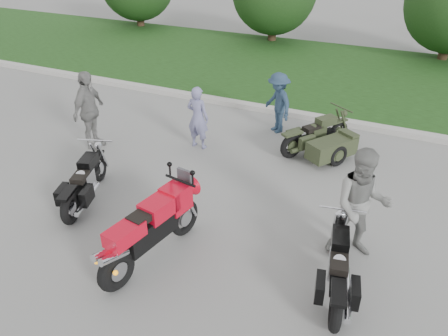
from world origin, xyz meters
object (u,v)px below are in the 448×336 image
at_px(person_back, 89,111).
at_px(cruiser_left, 84,184).
at_px(person_stripe, 198,118).
at_px(person_grey, 361,205).
at_px(cruiser_right, 338,271).
at_px(cruiser_sidecar, 324,143).
at_px(sportbike_red, 150,229).
at_px(person_denim, 278,103).

bearing_deg(person_back, cruiser_left, -150.97).
relative_size(person_stripe, person_grey, 0.80).
height_order(person_grey, person_back, person_grey).
bearing_deg(cruiser_right, cruiser_sidecar, 94.91).
xyz_separation_m(cruiser_left, person_stripe, (0.90, 3.09, 0.36)).
bearing_deg(person_back, person_grey, -107.79).
relative_size(person_grey, person_back, 1.02).
relative_size(cruiser_left, cruiser_sidecar, 1.05).
xyz_separation_m(sportbike_red, cruiser_sidecar, (1.69, 4.72, -0.26)).
relative_size(cruiser_sidecar, person_grey, 1.01).
bearing_deg(cruiser_left, person_denim, 45.18).
bearing_deg(person_back, person_denim, -60.69).
bearing_deg(person_grey, sportbike_red, -168.66).
bearing_deg(sportbike_red, person_stripe, 117.18).
bearing_deg(person_grey, person_denim, 107.63).
xyz_separation_m(cruiser_right, person_grey, (0.08, 1.03, 0.56)).
relative_size(cruiser_sidecar, person_back, 1.02).
height_order(cruiser_right, cruiser_sidecar, cruiser_right).
relative_size(cruiser_right, person_grey, 1.08).
distance_m(sportbike_red, person_denim, 5.64).
bearing_deg(sportbike_red, cruiser_right, 21.02).
bearing_deg(cruiser_sidecar, cruiser_right, -40.08).
distance_m(person_stripe, person_denim, 2.21).
distance_m(cruiser_left, cruiser_sidecar, 5.42).
bearing_deg(person_back, cruiser_right, -116.38).
xyz_separation_m(person_stripe, person_denim, (1.45, 1.67, 0.02)).
height_order(cruiser_sidecar, person_stripe, person_stripe).
bearing_deg(person_stripe, person_denim, -128.37).
relative_size(person_grey, person_denim, 1.22).
relative_size(cruiser_left, cruiser_right, 0.98).
bearing_deg(cruiser_right, person_stripe, 129.14).
xyz_separation_m(cruiser_left, cruiser_right, (5.04, -0.31, -0.00)).
bearing_deg(sportbike_red, person_grey, 38.12).
bearing_deg(person_grey, person_back, 152.18).
distance_m(cruiser_sidecar, person_grey, 3.43).
bearing_deg(cruiser_sidecar, person_back, -127.15).
distance_m(cruiser_left, person_grey, 5.20).
distance_m(sportbike_red, person_back, 4.60).
distance_m(sportbike_red, cruiser_right, 2.97).
bearing_deg(person_stripe, person_grey, 153.20).
bearing_deg(cruiser_sidecar, cruiser_left, -101.29).
distance_m(cruiser_sidecar, person_denim, 1.78).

